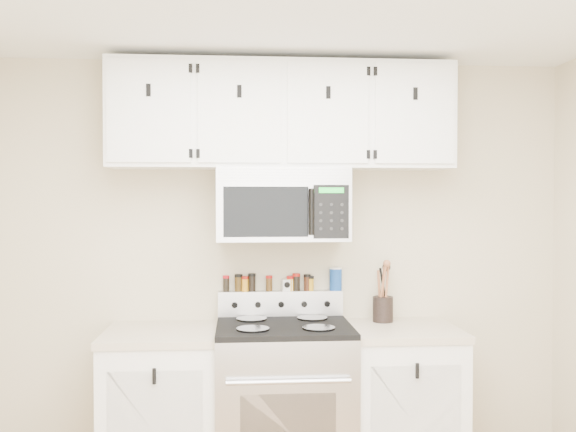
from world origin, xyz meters
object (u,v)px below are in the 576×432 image
Objects in this scene: salt_canister at (336,279)px; utensil_crock at (383,307)px; microwave at (282,204)px; range at (284,405)px.

utensil_crock is at bearing -20.21° from salt_canister.
salt_canister is (-0.27, 0.10, 0.16)m from utensil_crock.
microwave is 0.87m from utensil_crock.
microwave is 5.36× the size of salt_canister.
range is 0.83m from utensil_crock.
utensil_crock reaches higher than salt_canister.
microwave reaches higher than range.
salt_canister is at bearing 39.70° from range.
utensil_crock is 0.33m from salt_canister.
utensil_crock is at bearing 5.13° from microwave.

